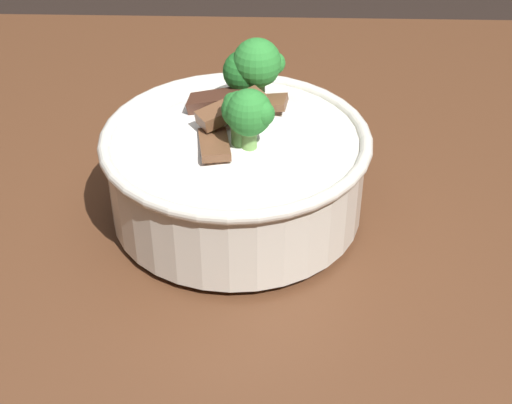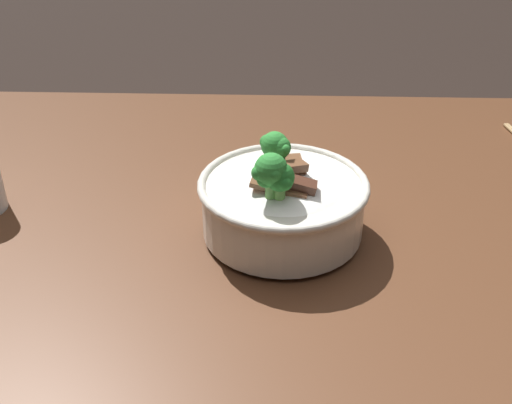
% 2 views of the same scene
% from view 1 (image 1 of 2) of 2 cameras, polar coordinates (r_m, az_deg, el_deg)
% --- Properties ---
extents(dining_table, '(1.41, 1.03, 0.76)m').
position_cam_1_polar(dining_table, '(0.77, 0.38, -7.01)').
color(dining_table, '#56331E').
rests_on(dining_table, ground).
extents(rice_bowl, '(0.25, 0.25, 0.16)m').
position_cam_1_polar(rice_bowl, '(0.71, -1.45, 3.07)').
color(rice_bowl, silver).
rests_on(rice_bowl, dining_table).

